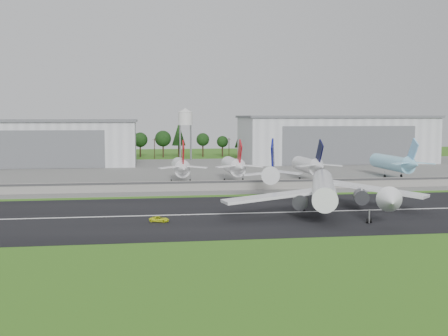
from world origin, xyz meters
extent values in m
plane|color=#336C19|center=(0.00, 0.00, 0.00)|extent=(600.00, 600.00, 0.00)
cube|color=black|center=(0.00, 10.00, 0.05)|extent=(320.00, 60.00, 0.10)
cube|color=white|center=(0.00, 10.00, 0.11)|extent=(220.00, 1.00, 0.02)
cube|color=slate|center=(0.00, 120.00, 0.05)|extent=(320.00, 150.00, 0.10)
cube|color=gray|center=(0.00, 55.00, 1.75)|extent=(240.00, 0.50, 3.50)
cube|color=#38383A|center=(0.00, 54.70, 3.00)|extent=(240.00, 0.12, 0.70)
cube|color=silver|center=(-80.00, 165.00, 11.00)|extent=(95.00, 42.00, 22.00)
cube|color=#595B60|center=(-80.00, 165.00, 22.60)|extent=(97.00, 44.00, 1.20)
cube|color=#595B60|center=(-80.00, 143.85, 9.24)|extent=(66.50, 0.30, 18.04)
cube|color=silver|center=(75.00, 165.00, 12.00)|extent=(100.00, 45.00, 24.00)
cube|color=#595B60|center=(75.00, 165.00, 24.60)|extent=(102.00, 47.00, 1.20)
cube|color=#595B60|center=(75.00, 142.35, 10.08)|extent=(70.00, 0.30, 19.68)
cylinder|color=#99999E|center=(-8.00, 182.00, 10.00)|extent=(0.50, 0.50, 20.00)
cylinder|color=#99999E|center=(-2.00, 188.00, 10.00)|extent=(0.50, 0.50, 20.00)
cylinder|color=silver|center=(-5.00, 185.00, 23.50)|extent=(8.00, 8.00, 7.00)
cone|color=silver|center=(-5.00, 185.00, 28.20)|extent=(8.40, 8.40, 2.40)
cylinder|color=white|center=(17.74, 10.00, 6.20)|extent=(18.72, 43.72, 5.80)
cone|color=white|center=(25.23, -13.85, 6.20)|extent=(7.33, 7.46, 5.80)
cone|color=white|center=(9.80, 35.28, 7.40)|extent=(7.95, 10.24, 5.51)
cube|color=navy|center=(9.95, 34.81, 12.70)|extent=(3.34, 9.25, 11.13)
cube|color=white|center=(32.65, 12.59, 5.40)|extent=(23.55, 23.79, 2.65)
cylinder|color=#333338|center=(27.85, 9.51, 3.80)|extent=(5.27, 6.39, 3.80)
cube|color=white|center=(14.72, 36.30, 7.80)|extent=(9.19, 7.83, 0.98)
cube|color=white|center=(4.03, 3.60, 5.40)|extent=(28.51, 10.54, 2.65)
cylinder|color=#333338|center=(9.72, 3.81, 3.80)|extent=(5.27, 6.39, 3.80)
cube|color=white|center=(5.18, 33.31, 7.80)|extent=(9.03, 3.29, 0.98)
cube|color=#99999E|center=(18.94, 6.18, 1.70)|extent=(18.53, 31.62, 3.20)
cylinder|color=black|center=(12.55, 11.51, 0.85)|extent=(0.83, 1.55, 1.50)
imported|color=#D6E51A|center=(-25.03, 1.29, 0.75)|extent=(5.10, 3.50, 1.29)
cylinder|color=white|center=(-14.90, 80.00, 5.82)|extent=(5.65, 24.00, 5.65)
cone|color=white|center=(-14.90, 64.50, 6.82)|extent=(5.36, 7.00, 5.36)
cube|color=#A30C11|center=(-14.90, 65.00, 11.62)|extent=(0.45, 8.59, 10.02)
cylinder|color=#99999E|center=(-18.40, 78.00, 1.50)|extent=(0.32, 0.32, 3.00)
cylinder|color=#99999E|center=(-11.40, 78.00, 1.50)|extent=(0.32, 0.32, 3.00)
cylinder|color=black|center=(-18.40, 78.00, 0.80)|extent=(0.40, 1.40, 1.40)
cylinder|color=white|center=(5.08, 80.00, 5.93)|extent=(5.85, 24.00, 5.85)
cone|color=white|center=(5.08, 64.50, 6.93)|extent=(5.56, 7.00, 5.56)
cube|color=#AD0D18|center=(5.08, 65.00, 11.73)|extent=(0.45, 8.59, 10.02)
cylinder|color=#99999E|center=(1.58, 78.00, 1.50)|extent=(0.32, 0.32, 3.00)
cylinder|color=#99999E|center=(8.58, 78.00, 1.50)|extent=(0.32, 0.32, 3.00)
cylinder|color=black|center=(1.58, 78.00, 0.80)|extent=(0.40, 1.40, 1.40)
cylinder|color=white|center=(34.22, 80.00, 5.85)|extent=(5.71, 24.00, 5.71)
cone|color=white|center=(34.22, 64.50, 6.85)|extent=(5.42, 7.00, 5.42)
cube|color=black|center=(34.22, 65.00, 11.65)|extent=(0.45, 8.59, 10.02)
cylinder|color=#99999E|center=(30.72, 78.00, 1.50)|extent=(0.32, 0.32, 3.00)
cylinder|color=#99999E|center=(37.72, 78.00, 1.50)|extent=(0.32, 0.32, 3.00)
cylinder|color=black|center=(30.72, 78.00, 0.80)|extent=(0.40, 1.40, 1.40)
cylinder|color=#8FD9F7|center=(70.96, 85.00, 5.99)|extent=(5.98, 30.00, 5.98)
cone|color=#8FD9F7|center=(70.96, 66.50, 6.99)|extent=(5.68, 7.00, 5.68)
cube|color=#7CC5FF|center=(70.96, 67.00, 11.79)|extent=(0.45, 8.59, 10.02)
cylinder|color=#99999E|center=(67.46, 83.00, 1.50)|extent=(0.32, 0.32, 3.00)
cylinder|color=#99999E|center=(74.46, 83.00, 1.50)|extent=(0.32, 0.32, 3.00)
cylinder|color=black|center=(67.46, 83.00, 0.80)|extent=(0.40, 1.40, 1.40)
camera|label=1|loc=(-28.57, -129.40, 24.78)|focal=45.00mm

